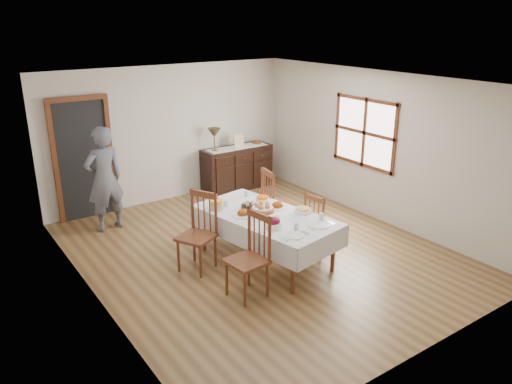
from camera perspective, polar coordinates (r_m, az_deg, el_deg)
ground at (r=7.78m, az=0.42°, el=-6.81°), size 6.00×6.00×0.00m
room_shell at (r=7.46m, az=-2.34°, el=5.47°), size 5.02×6.02×2.65m
dining_table at (r=7.25m, az=1.12°, el=-3.22°), size 1.45×2.30×0.74m
chair_left_near at (r=6.41m, az=-0.66°, el=-7.26°), size 0.51×0.51×1.11m
chair_left_far at (r=7.13m, az=-6.58°, el=-4.48°), size 0.63×0.63×1.12m
chair_right_near at (r=7.59m, az=7.19°, el=-3.60°), size 0.46×0.46×0.97m
chair_right_far at (r=8.17m, az=2.29°, el=-1.13°), size 0.55×0.55×1.13m
sideboard at (r=10.42m, az=-2.18°, el=2.77°), size 1.49×0.54×0.89m
person at (r=8.62m, az=-16.99°, el=1.79°), size 0.64×0.46×1.90m
bread_basket at (r=7.19m, az=0.78°, el=-2.08°), size 0.33×0.33×0.18m
egg_basket at (r=7.44m, az=-0.80°, el=-1.58°), size 0.24×0.24×0.10m
ham_platter_a at (r=7.18m, az=-1.45°, el=-2.47°), size 0.32×0.32×0.11m
ham_platter_b at (r=7.47m, az=2.49°, el=-1.57°), size 0.30×0.30×0.11m
beet_bowl at (r=6.74m, az=1.99°, el=-3.60°), size 0.23×0.23×0.16m
carrot_bowl at (r=7.67m, az=0.76°, el=-0.83°), size 0.20×0.20×0.10m
pineapple_bowl at (r=7.40m, az=-4.58°, el=-1.46°), size 0.21×0.21×0.15m
casserole_dish at (r=7.31m, az=5.38°, el=-2.09°), size 0.25×0.25×0.07m
butter_dish at (r=7.01m, az=2.05°, el=-2.96°), size 0.15×0.11×0.07m
setting_left at (r=6.60m, az=4.45°, el=-4.65°), size 0.44×0.31×0.10m
setting_right at (r=6.95m, az=7.39°, el=-3.47°), size 0.44×0.31×0.10m
glass_far_a at (r=7.51m, az=-3.46°, el=-1.33°), size 0.07×0.07×0.09m
glass_far_b at (r=7.92m, az=-1.09°, el=-0.17°), size 0.07×0.07×0.09m
runner at (r=10.26m, az=-2.19°, el=5.12°), size 1.30×0.35×0.01m
table_lamp at (r=9.95m, az=-4.80°, el=6.67°), size 0.26×0.26×0.46m
picture_frame at (r=10.23m, az=-1.98°, el=5.85°), size 0.22×0.08×0.28m
deco_bowl at (r=10.58m, az=0.09°, el=5.71°), size 0.20×0.20×0.06m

